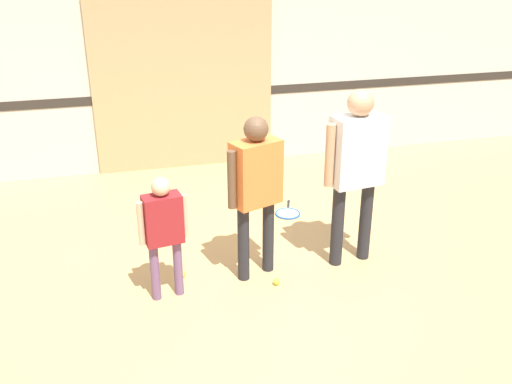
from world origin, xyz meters
TOP-DOWN VIEW (x-y plane):
  - ground_plane at (0.00, 0.00)m, footprint 16.00×16.00m
  - wall_back at (0.00, 3.32)m, footprint 16.00×0.07m
  - wall_panel at (-0.18, 3.26)m, footprint 2.45×0.05m
  - person_instructor at (0.03, 0.18)m, footprint 0.56×0.38m
  - person_student_left at (-0.84, 0.01)m, footprint 0.44×0.23m
  - person_student_right at (1.00, 0.19)m, footprint 0.66×0.33m
  - racket_spare_on_floor at (0.73, 1.37)m, footprint 0.39×0.54m
  - tennis_ball_near_instructor at (0.16, -0.06)m, footprint 0.07×0.07m
  - tennis_ball_by_spare_racket at (0.52, 1.61)m, footprint 0.07×0.07m
  - tennis_ball_stray_left at (-0.67, 0.30)m, footprint 0.07×0.07m

SIDE VIEW (x-z plane):
  - ground_plane at x=0.00m, z-range 0.00..0.00m
  - racket_spare_on_floor at x=0.73m, z-range -0.01..0.03m
  - tennis_ball_near_instructor at x=0.16m, z-range 0.00..0.07m
  - tennis_ball_by_spare_racket at x=0.52m, z-range 0.00..0.07m
  - tennis_ball_stray_left at x=-0.67m, z-range 0.00..0.07m
  - person_student_left at x=-0.84m, z-range 0.14..1.30m
  - person_instructor at x=0.03m, z-range 0.19..1.76m
  - person_student_right at x=1.00m, z-range 0.21..1.96m
  - wall_panel at x=-0.18m, z-range 0.00..2.37m
  - wall_back at x=0.00m, z-range 0.00..3.20m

